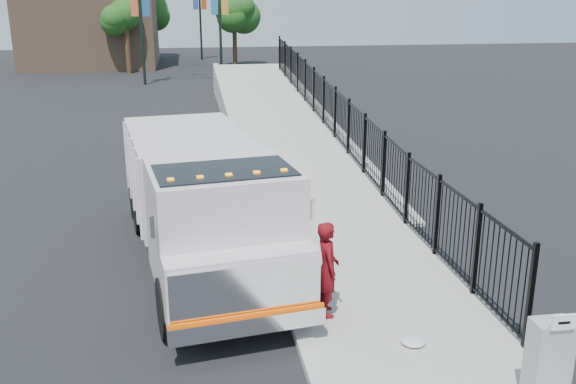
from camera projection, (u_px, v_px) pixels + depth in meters
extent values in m
plane|color=black|center=(293.00, 312.00, 12.00)|extent=(120.00, 120.00, 0.00)
cube|color=#9E998E|center=(430.00, 358.00, 10.39)|extent=(3.55, 12.00, 0.12)
cube|color=#ADAAA3|center=(314.00, 367.00, 10.10)|extent=(0.30, 12.00, 0.16)
cube|color=#9E998E|center=(281.00, 132.00, 27.40)|extent=(3.95, 24.06, 3.19)
cube|color=black|center=(335.00, 129.00, 23.57)|extent=(0.10, 28.00, 1.80)
cube|color=black|center=(201.00, 233.00, 14.30)|extent=(2.15, 7.44, 0.24)
cube|color=silver|center=(223.00, 224.00, 11.70)|extent=(2.87, 2.73, 2.17)
cube|color=silver|center=(241.00, 282.00, 10.63)|extent=(2.63, 1.12, 1.08)
cube|color=silver|center=(246.00, 292.00, 10.27)|extent=(2.48, 0.45, 0.92)
cube|color=silver|center=(248.00, 325.00, 10.35)|extent=(2.60, 0.57, 0.30)
cube|color=#FC5101|center=(248.00, 316.00, 10.30)|extent=(2.58, 0.43, 0.06)
cube|color=black|center=(225.00, 195.00, 11.26)|extent=(2.56, 1.74, 0.92)
cube|color=silver|center=(189.00, 170.00, 15.25)|extent=(3.24, 4.88, 1.84)
cube|color=silver|center=(152.00, 227.00, 10.19)|extent=(0.07, 0.07, 0.38)
cube|color=silver|center=(313.00, 210.00, 10.96)|extent=(0.07, 0.07, 0.38)
cube|color=orange|center=(171.00, 180.00, 10.50)|extent=(0.12, 0.10, 0.06)
cube|color=orange|center=(200.00, 178.00, 10.64)|extent=(0.12, 0.10, 0.06)
cube|color=orange|center=(229.00, 175.00, 10.78)|extent=(0.12, 0.10, 0.06)
cube|color=orange|center=(257.00, 173.00, 10.92)|extent=(0.12, 0.10, 0.06)
cube|color=orange|center=(284.00, 171.00, 11.06)|extent=(0.12, 0.10, 0.06)
cylinder|color=black|center=(169.00, 308.00, 11.03)|extent=(0.50, 1.12, 1.08)
cylinder|color=black|center=(295.00, 290.00, 11.68)|extent=(0.50, 1.12, 1.08)
cylinder|color=black|center=(141.00, 211.00, 15.86)|extent=(0.50, 1.12, 1.08)
cylinder|color=black|center=(231.00, 203.00, 16.51)|extent=(0.50, 1.12, 1.08)
cylinder|color=black|center=(137.00, 197.00, 16.94)|extent=(0.50, 1.12, 1.08)
cylinder|color=black|center=(222.00, 190.00, 17.59)|extent=(0.50, 1.12, 1.08)
imported|color=#630A0F|center=(327.00, 269.00, 11.45)|extent=(0.43, 0.65, 1.77)
cube|color=gray|center=(548.00, 361.00, 9.07)|extent=(0.55, 0.40, 1.25)
cube|color=white|center=(563.00, 322.00, 8.64)|extent=(0.35, 0.04, 0.22)
ellipsoid|color=silver|center=(413.00, 341.00, 10.69)|extent=(0.42, 0.42, 0.11)
cylinder|color=black|center=(141.00, 20.00, 40.05)|extent=(0.18, 0.18, 8.00)
cube|color=#1C5188|center=(146.00, 7.00, 39.86)|extent=(0.45, 0.04, 1.10)
cube|color=#D55829|center=(134.00, 7.00, 39.75)|extent=(0.45, 0.04, 1.10)
cylinder|color=black|center=(220.00, 19.00, 42.62)|extent=(0.18, 0.18, 8.00)
cube|color=orange|center=(225.00, 6.00, 42.43)|extent=(0.45, 0.04, 1.10)
cube|color=teal|center=(214.00, 6.00, 42.32)|extent=(0.45, 0.04, 1.10)
cylinder|color=black|center=(143.00, 15.00, 48.28)|extent=(0.18, 0.18, 8.00)
cube|color=navy|center=(147.00, 4.00, 48.09)|extent=(0.45, 0.04, 1.10)
cube|color=red|center=(137.00, 4.00, 47.98)|extent=(0.45, 0.04, 1.10)
cylinder|color=black|center=(200.00, 12.00, 55.10)|extent=(0.18, 0.18, 8.00)
cube|color=#C7440E|center=(204.00, 3.00, 54.91)|extent=(0.45, 0.04, 1.10)
cube|color=#2C459D|center=(196.00, 3.00, 54.80)|extent=(0.45, 0.04, 1.10)
cylinder|color=#382314|center=(128.00, 51.00, 46.40)|extent=(0.36, 0.36, 3.20)
sphere|color=#194714|center=(125.00, 17.00, 45.68)|extent=(2.34, 2.34, 2.34)
cylinder|color=#382314|center=(235.00, 46.00, 51.08)|extent=(0.36, 0.36, 3.20)
sphere|color=#194714|center=(234.00, 14.00, 50.36)|extent=(2.49, 2.49, 2.49)
cylinder|color=#382314|center=(153.00, 39.00, 57.96)|extent=(0.36, 0.36, 3.20)
sphere|color=#194714|center=(151.00, 12.00, 57.24)|extent=(3.07, 3.07, 3.07)
cube|color=#8C664C|center=(91.00, 14.00, 50.92)|extent=(10.00, 10.00, 8.00)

